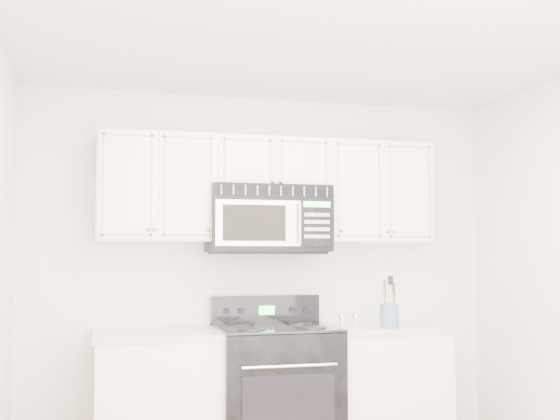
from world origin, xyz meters
name	(u,v)px	position (x,y,z in m)	size (l,w,h in m)	color
room	(346,281)	(0.00, 0.00, 1.30)	(3.51, 3.51, 2.61)	#8A604B
base_cabinet_left	(158,406)	(-0.80, 1.44, 0.43)	(0.86, 0.65, 0.92)	white
base_cabinet_right	(382,394)	(0.80, 1.44, 0.43)	(0.86, 0.65, 0.92)	white
range	(275,392)	(0.00, 1.41, 0.48)	(0.80, 0.73, 1.13)	black
upper_cabinets	(270,185)	(0.00, 1.58, 1.93)	(2.44, 0.37, 0.75)	white
microwave	(268,219)	(-0.03, 1.53, 1.69)	(0.85, 0.48, 0.47)	black
utensil_crock	(390,314)	(0.79, 1.26, 1.01)	(0.13, 0.13, 0.35)	slate
shaker_salt	(342,321)	(0.45, 1.32, 0.97)	(0.04, 0.04, 0.09)	#B7B7C7
shaker_pepper	(356,321)	(0.55, 1.31, 0.97)	(0.04, 0.04, 0.10)	#B7B7C7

